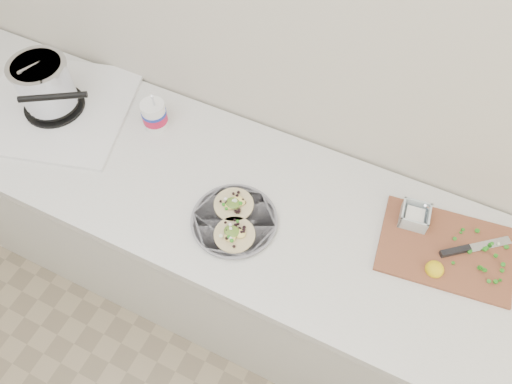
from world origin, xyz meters
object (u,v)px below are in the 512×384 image
at_px(taco_plate, 234,219).
at_px(cutboard, 445,245).
at_px(tub, 154,113).
at_px(stove, 49,93).

distance_m(taco_plate, cutboard, 0.67).
xyz_separation_m(taco_plate, cutboard, (0.64, 0.21, -0.00)).
bearing_deg(cutboard, taco_plate, -169.44).
relative_size(tub, cutboard, 0.47).
bearing_deg(tub, stove, -165.59).
xyz_separation_m(tub, cutboard, (1.09, -0.04, -0.05)).
bearing_deg(cutboard, tub, 170.52).
distance_m(stove, taco_plate, 0.85).
xyz_separation_m(stove, taco_plate, (0.84, -0.15, -0.07)).
height_order(stove, cutboard, stove).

